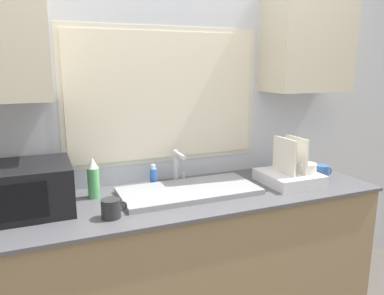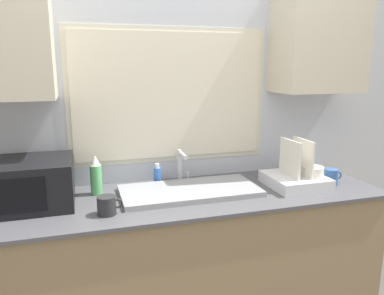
# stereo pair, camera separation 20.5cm
# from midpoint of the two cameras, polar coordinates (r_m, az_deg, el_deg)

# --- Properties ---
(countertop) EXTENTS (2.29, 0.69, 0.90)m
(countertop) POSITION_cam_midpoint_polar(r_m,az_deg,el_deg) (2.34, 1.67, -17.59)
(countertop) COLOR #8C7251
(countertop) RESTS_ON ground_plane
(wall_back) EXTENTS (6.00, 0.38, 2.60)m
(wall_back) POSITION_cam_midpoint_polar(r_m,az_deg,el_deg) (2.34, -0.69, 7.12)
(wall_back) COLOR silver
(wall_back) RESTS_ON ground_plane
(sink_basin) EXTENTS (0.79, 0.37, 0.03)m
(sink_basin) POSITION_cam_midpoint_polar(r_m,az_deg,el_deg) (2.16, 2.38, -6.64)
(sink_basin) COLOR gray
(sink_basin) RESTS_ON countertop
(faucet) EXTENTS (0.08, 0.16, 0.21)m
(faucet) POSITION_cam_midpoint_polar(r_m,az_deg,el_deg) (2.31, 0.93, -2.55)
(faucet) COLOR #B7B7BC
(faucet) RESTS_ON countertop
(microwave) EXTENTS (0.49, 0.40, 0.24)m
(microwave) POSITION_cam_midpoint_polar(r_m,az_deg,el_deg) (2.09, -21.68, -5.16)
(microwave) COLOR black
(microwave) RESTS_ON countertop
(dish_rack) EXTENTS (0.33, 0.34, 0.29)m
(dish_rack) POSITION_cam_midpoint_polar(r_m,az_deg,el_deg) (2.39, 18.08, -4.35)
(dish_rack) COLOR silver
(dish_rack) RESTS_ON countertop
(spray_bottle) EXTENTS (0.07, 0.07, 0.23)m
(spray_bottle) POSITION_cam_midpoint_polar(r_m,az_deg,el_deg) (2.17, -11.84, -4.24)
(spray_bottle) COLOR #59B266
(spray_bottle) RESTS_ON countertop
(soap_bottle) EXTENTS (0.05, 0.05, 0.13)m
(soap_bottle) POSITION_cam_midpoint_polar(r_m,az_deg,el_deg) (2.32, -2.79, -4.26)
(soap_bottle) COLOR blue
(soap_bottle) RESTS_ON countertop
(mug_near_sink) EXTENTS (0.13, 0.09, 0.09)m
(mug_near_sink) POSITION_cam_midpoint_polar(r_m,az_deg,el_deg) (1.88, -9.80, -8.75)
(mug_near_sink) COLOR #262628
(mug_near_sink) RESTS_ON countertop
(mug_by_rack) EXTENTS (0.12, 0.08, 0.10)m
(mug_by_rack) POSITION_cam_midpoint_polar(r_m,az_deg,el_deg) (2.50, 22.73, -4.17)
(mug_by_rack) COLOR #335999
(mug_by_rack) RESTS_ON countertop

